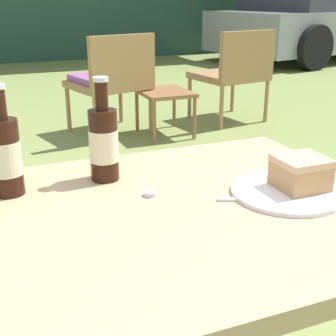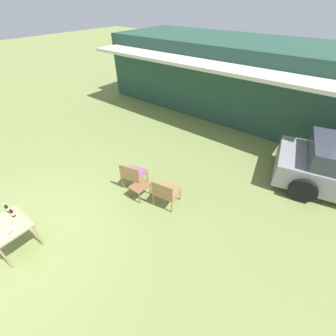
# 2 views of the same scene
# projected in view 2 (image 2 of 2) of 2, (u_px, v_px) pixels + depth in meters

# --- Properties ---
(ground_plane) EXTENTS (60.00, 60.00, 0.00)m
(ground_plane) POSITION_uv_depth(u_px,v_px,m) (20.00, 246.00, 5.02)
(ground_plane) COLOR olive
(cabin_building) EXTENTS (10.40, 5.40, 2.94)m
(cabin_building) POSITION_uv_depth(u_px,v_px,m) (224.00, 73.00, 10.49)
(cabin_building) COLOR #284C3D
(cabin_building) RESTS_ON ground_plane
(wicker_chair_cushioned) EXTENTS (0.71, 0.68, 0.84)m
(wicker_chair_cushioned) POSITION_uv_depth(u_px,v_px,m) (133.00, 173.00, 6.27)
(wicker_chair_cushioned) COLOR #9E7547
(wicker_chair_cushioned) RESTS_ON ground_plane
(wicker_chair_plain) EXTENTS (0.67, 0.64, 0.84)m
(wicker_chair_plain) POSITION_uv_depth(u_px,v_px,m) (165.00, 191.00, 5.70)
(wicker_chair_plain) COLOR #9E7547
(wicker_chair_plain) RESTS_ON ground_plane
(garden_side_table) EXTENTS (0.40, 0.48, 0.38)m
(garden_side_table) POSITION_uv_depth(u_px,v_px,m) (140.00, 187.00, 6.05)
(garden_side_table) COLOR brown
(garden_side_table) RESTS_ON ground_plane
(patio_table) EXTENTS (0.87, 0.74, 0.72)m
(patio_table) POSITION_uv_depth(u_px,v_px,m) (8.00, 228.00, 4.62)
(patio_table) COLOR tan
(patio_table) RESTS_ON ground_plane
(cake_on_plate) EXTENTS (0.25, 0.25, 0.08)m
(cake_on_plate) POSITION_uv_depth(u_px,v_px,m) (10.00, 232.00, 4.42)
(cake_on_plate) COLOR white
(cake_on_plate) RESTS_ON patio_table
(cola_bottle_near) EXTENTS (0.07, 0.07, 0.24)m
(cola_bottle_near) POSITION_uv_depth(u_px,v_px,m) (12.00, 213.00, 4.71)
(cola_bottle_near) COLOR black
(cola_bottle_near) RESTS_ON patio_table
(cola_bottle_far) EXTENTS (0.07, 0.07, 0.24)m
(cola_bottle_far) POSITION_uv_depth(u_px,v_px,m) (7.00, 209.00, 4.81)
(cola_bottle_far) COLOR black
(cola_bottle_far) RESTS_ON patio_table
(fork) EXTENTS (0.19, 0.09, 0.01)m
(fork) POSITION_uv_depth(u_px,v_px,m) (7.00, 231.00, 4.47)
(fork) COLOR silver
(fork) RESTS_ON patio_table
(loose_bottle_cap) EXTENTS (0.03, 0.03, 0.01)m
(loose_bottle_cap) POSITION_uv_depth(u_px,v_px,m) (9.00, 222.00, 4.65)
(loose_bottle_cap) COLOR silver
(loose_bottle_cap) RESTS_ON patio_table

